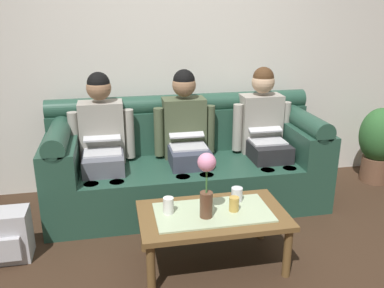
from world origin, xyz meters
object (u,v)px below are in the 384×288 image
(person_middle, at_px, (186,134))
(cup_far_center, at_px, (168,205))
(couch, at_px, (186,164))
(coffee_table, at_px, (213,219))
(flower_vase, at_px, (207,181))
(cup_near_right, at_px, (237,194))
(potted_plant, at_px, (379,141))
(person_right, at_px, (264,130))
(person_left, at_px, (102,139))
(backpack_left, at_px, (8,236))
(cup_near_left, at_px, (234,204))

(person_middle, height_order, cup_far_center, person_middle)
(couch, height_order, coffee_table, couch)
(flower_vase, bearing_deg, cup_near_right, 34.66)
(cup_far_center, bearing_deg, potted_plant, 24.11)
(couch, distance_m, person_right, 0.79)
(flower_vase, xyz_separation_m, potted_plant, (2.07, 1.13, -0.24))
(person_left, height_order, backpack_left, person_left)
(person_right, bearing_deg, couch, 179.65)
(couch, bearing_deg, person_left, -179.63)
(potted_plant, bearing_deg, cup_near_left, -149.73)
(couch, bearing_deg, potted_plant, 2.15)
(couch, xyz_separation_m, cup_far_center, (-0.30, -0.96, 0.10))
(couch, distance_m, backpack_left, 1.58)
(cup_far_center, bearing_deg, couch, 72.58)
(coffee_table, relative_size, flower_vase, 2.25)
(couch, relative_size, person_middle, 1.99)
(cup_near_right, bearing_deg, person_left, 137.50)
(cup_far_center, relative_size, backpack_left, 0.30)
(cup_near_right, relative_size, backpack_left, 0.27)
(person_middle, distance_m, cup_far_center, 1.02)
(person_right, distance_m, backpack_left, 2.31)
(coffee_table, bearing_deg, cup_near_right, 31.38)
(person_left, distance_m, coffee_table, 1.27)
(flower_vase, height_order, cup_near_right, flower_vase)
(person_middle, height_order, backpack_left, person_middle)
(person_left, distance_m, potted_plant, 2.76)
(potted_plant, bearing_deg, flower_vase, -151.31)
(cup_near_right, height_order, cup_far_center, cup_far_center)
(backpack_left, bearing_deg, person_left, 43.50)
(cup_near_right, relative_size, cup_far_center, 0.88)
(person_left, height_order, cup_near_right, person_left)
(person_middle, distance_m, coffee_table, 1.04)
(potted_plant, bearing_deg, coffee_table, -151.89)
(backpack_left, bearing_deg, potted_plant, 12.11)
(person_right, xyz_separation_m, cup_far_center, (-1.04, -0.95, -0.19))
(cup_near_left, xyz_separation_m, backpack_left, (-1.57, 0.35, -0.27))
(cup_near_left, bearing_deg, flower_vase, -167.66)
(person_right, height_order, potted_plant, person_right)
(couch, xyz_separation_m, person_right, (0.73, -0.00, 0.29))
(couch, height_order, person_right, person_right)
(flower_vase, bearing_deg, person_middle, 86.68)
(flower_vase, distance_m, cup_far_center, 0.33)
(person_left, bearing_deg, cup_far_center, -65.57)
(cup_near_left, relative_size, cup_far_center, 0.89)
(person_right, xyz_separation_m, cup_near_left, (-0.59, -1.01, -0.20))
(coffee_table, distance_m, potted_plant, 2.28)
(person_right, bearing_deg, person_middle, 179.99)
(person_right, distance_m, cup_near_right, 1.03)
(couch, relative_size, cup_near_right, 24.44)
(flower_vase, bearing_deg, couch, 86.69)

